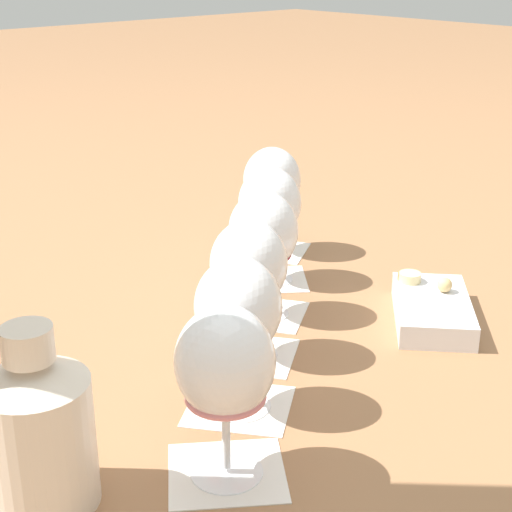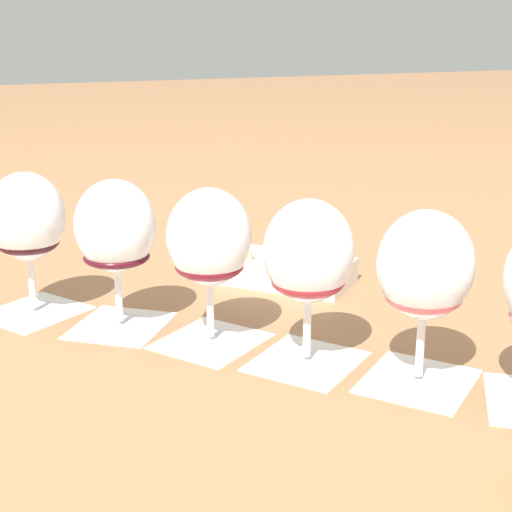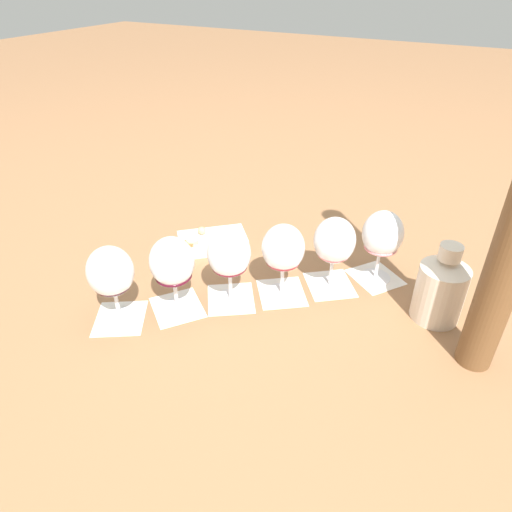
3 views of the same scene
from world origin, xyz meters
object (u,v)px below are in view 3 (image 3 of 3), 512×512
at_px(wine_glass_3, 229,256).
at_px(snack_dish, 212,241).
at_px(wine_glass_0, 382,236).
at_px(wine_glass_1, 334,244).
at_px(wine_glass_2, 283,251).
at_px(wine_glass_4, 172,264).
at_px(wine_glass_5, 111,275).
at_px(ceramic_vase, 441,287).

distance_m(wine_glass_3, snack_dish, 0.25).
height_order(wine_glass_0, wine_glass_3, same).
xyz_separation_m(wine_glass_1, wine_glass_2, (0.08, -0.09, 0.00)).
xyz_separation_m(wine_glass_0, wine_glass_2, (0.16, -0.17, -0.00)).
relative_size(wine_glass_2, wine_glass_3, 1.00).
bearing_deg(wine_glass_4, snack_dish, -164.00).
height_order(wine_glass_5, snack_dish, wine_glass_5).
relative_size(wine_glass_3, wine_glass_4, 1.00).
distance_m(wine_glass_2, wine_glass_3, 0.12).
distance_m(wine_glass_0, wine_glass_3, 0.35).
bearing_deg(ceramic_vase, wine_glass_1, -89.69).
relative_size(wine_glass_0, ceramic_vase, 0.98).
height_order(wine_glass_0, snack_dish, wine_glass_0).
bearing_deg(wine_glass_0, wine_glass_1, -46.39).
xyz_separation_m(wine_glass_0, wine_glass_4, (0.32, -0.35, 0.00)).
height_order(wine_glass_0, wine_glass_5, same).
height_order(wine_glass_2, wine_glass_4, same).
height_order(wine_glass_1, wine_glass_2, same).
distance_m(wine_glass_5, ceramic_vase, 0.67).
distance_m(wine_glass_4, snack_dish, 0.27).
xyz_separation_m(wine_glass_0, ceramic_vase, (0.08, 0.15, -0.04)).
distance_m(wine_glass_0, wine_glass_4, 0.47).
height_order(wine_glass_1, wine_glass_5, same).
height_order(wine_glass_3, wine_glass_4, same).
relative_size(wine_glass_2, ceramic_vase, 0.98).
distance_m(wine_glass_2, wine_glass_4, 0.24).
bearing_deg(snack_dish, wine_glass_1, 88.34).
xyz_separation_m(wine_glass_4, ceramic_vase, (-0.24, 0.50, -0.04)).
bearing_deg(wine_glass_5, snack_dish, 177.52).
height_order(wine_glass_1, snack_dish, wine_glass_1).
xyz_separation_m(wine_glass_3, snack_dish, (-0.17, -0.16, -0.10)).
bearing_deg(wine_glass_5, wine_glass_0, 133.04).
bearing_deg(wine_glass_4, wine_glass_1, 131.98).
relative_size(wine_glass_0, wine_glass_1, 1.00).
distance_m(wine_glass_4, wine_glass_5, 0.12).
bearing_deg(wine_glass_1, wine_glass_2, -46.62).
bearing_deg(wine_glass_1, snack_dish, -91.66).
height_order(wine_glass_3, wine_glass_5, same).
height_order(wine_glass_4, ceramic_vase, ceramic_vase).
xyz_separation_m(wine_glass_0, snack_dish, (0.07, -0.42, -0.10)).
bearing_deg(wine_glass_5, wine_glass_3, 134.44).
distance_m(wine_glass_4, ceramic_vase, 0.55).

